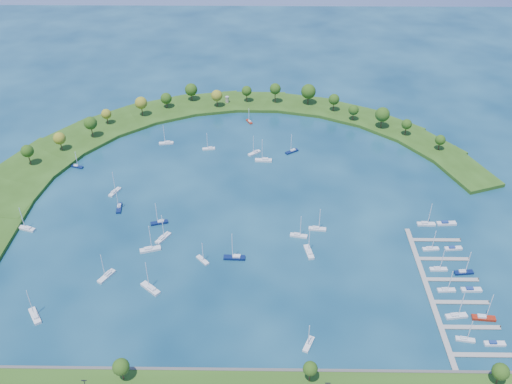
{
  "coord_description": "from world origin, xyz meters",
  "views": [
    {
      "loc": [
        7.93,
        -225.43,
        164.37
      ],
      "look_at": [
        5.0,
        5.0,
        4.0
      ],
      "focal_mm": 38.23,
      "sensor_mm": 36.0,
      "label": 1
    }
  ],
  "objects_px": {
    "moored_boat_3": "(119,207)",
    "moored_boat_16": "(35,316)",
    "harbor_tower": "(227,99)",
    "moored_boat_14": "(249,121)",
    "moored_boat_15": "(150,249)",
    "docked_boat_7": "(464,272)",
    "moored_boat_2": "(77,166)",
    "moored_boat_8": "(115,192)",
    "moored_boat_9": "(209,148)",
    "moored_boat_5": "(299,235)",
    "docked_boat_11": "(446,223)",
    "docked_boat_5": "(471,290)",
    "moored_boat_4": "(202,259)",
    "docked_boat_9": "(453,248)",
    "moored_boat_7": "(264,160)",
    "docked_boat_2": "(456,315)",
    "docked_boat_6": "(438,269)",
    "dock_system": "(446,290)",
    "moored_boat_12": "(309,252)",
    "docked_boat_10": "(426,223)",
    "moored_boat_19": "(159,222)",
    "docked_boat_8": "(431,248)",
    "moored_boat_10": "(166,143)",
    "moored_boat_1": "(163,238)",
    "docked_boat_3": "(484,317)",
    "docked_boat_0": "(465,339)",
    "docked_boat_1": "(494,344)",
    "moored_boat_13": "(235,257)",
    "moored_boat_11": "(151,288)",
    "moored_boat_20": "(254,152)",
    "docked_boat_4": "(446,289)",
    "moored_boat_17": "(317,228)",
    "moored_boat_18": "(27,228)"
  },
  "relations": [
    {
      "from": "dock_system",
      "to": "moored_boat_14",
      "type": "bearing_deg",
      "value": 119.59
    },
    {
      "from": "moored_boat_7",
      "to": "moored_boat_8",
      "type": "height_order",
      "value": "moored_boat_7"
    },
    {
      "from": "docked_boat_5",
      "to": "docked_boat_7",
      "type": "height_order",
      "value": "docked_boat_7"
    },
    {
      "from": "moored_boat_15",
      "to": "docked_boat_7",
      "type": "height_order",
      "value": "moored_boat_15"
    },
    {
      "from": "moored_boat_16",
      "to": "moored_boat_13",
      "type": "bearing_deg",
      "value": -100.02
    },
    {
      "from": "docked_boat_1",
      "to": "docked_boat_10",
      "type": "relative_size",
      "value": 0.62
    },
    {
      "from": "moored_boat_13",
      "to": "docked_boat_0",
      "type": "distance_m",
      "value": 100.27
    },
    {
      "from": "moored_boat_4",
      "to": "docked_boat_2",
      "type": "distance_m",
      "value": 108.57
    },
    {
      "from": "docked_boat_0",
      "to": "docked_boat_7",
      "type": "relative_size",
      "value": 0.87
    },
    {
      "from": "moored_boat_2",
      "to": "moored_boat_8",
      "type": "relative_size",
      "value": 0.82
    },
    {
      "from": "moored_boat_1",
      "to": "moored_boat_11",
      "type": "height_order",
      "value": "moored_boat_11"
    },
    {
      "from": "moored_boat_5",
      "to": "moored_boat_12",
      "type": "bearing_deg",
      "value": -59.51
    },
    {
      "from": "moored_boat_2",
      "to": "moored_boat_10",
      "type": "relative_size",
      "value": 0.82
    },
    {
      "from": "moored_boat_2",
      "to": "moored_boat_7",
      "type": "height_order",
      "value": "moored_boat_7"
    },
    {
      "from": "moored_boat_17",
      "to": "moored_boat_18",
      "type": "bearing_deg",
      "value": -173.31
    },
    {
      "from": "moored_boat_15",
      "to": "docked_boat_6",
      "type": "relative_size",
      "value": 1.25
    },
    {
      "from": "docked_boat_7",
      "to": "dock_system",
      "type": "bearing_deg",
      "value": -140.61
    },
    {
      "from": "harbor_tower",
      "to": "moored_boat_13",
      "type": "height_order",
      "value": "moored_boat_13"
    },
    {
      "from": "moored_boat_1",
      "to": "moored_boat_12",
      "type": "relative_size",
      "value": 0.96
    },
    {
      "from": "moored_boat_16",
      "to": "moored_boat_4",
      "type": "bearing_deg",
      "value": -96.49
    },
    {
      "from": "moored_boat_14",
      "to": "docked_boat_9",
      "type": "height_order",
      "value": "moored_boat_14"
    },
    {
      "from": "docked_boat_6",
      "to": "moored_boat_16",
      "type": "bearing_deg",
      "value": -171.22
    },
    {
      "from": "docked_boat_6",
      "to": "moored_boat_19",
      "type": "bearing_deg",
      "value": 164.97
    },
    {
      "from": "moored_boat_9",
      "to": "docked_boat_2",
      "type": "relative_size",
      "value": 0.86
    },
    {
      "from": "docked_boat_5",
      "to": "moored_boat_5",
      "type": "bearing_deg",
      "value": 152.42
    },
    {
      "from": "docked_boat_9",
      "to": "docked_boat_3",
      "type": "bearing_deg",
      "value": -95.93
    },
    {
      "from": "moored_boat_10",
      "to": "moored_boat_19",
      "type": "xyz_separation_m",
      "value": [
        8.12,
        -77.91,
        -0.01
      ]
    },
    {
      "from": "moored_boat_9",
      "to": "docked_boat_11",
      "type": "bearing_deg",
      "value": 141.32
    },
    {
      "from": "moored_boat_9",
      "to": "docked_boat_9",
      "type": "relative_size",
      "value": 1.35
    },
    {
      "from": "harbor_tower",
      "to": "moored_boat_3",
      "type": "bearing_deg",
      "value": -111.79
    },
    {
      "from": "moored_boat_20",
      "to": "docked_boat_11",
      "type": "xyz_separation_m",
      "value": [
        94.4,
        -65.83,
        -0.21
      ]
    },
    {
      "from": "moored_boat_5",
      "to": "docked_boat_0",
      "type": "relative_size",
      "value": 1.14
    },
    {
      "from": "moored_boat_7",
      "to": "docked_boat_10",
      "type": "xyz_separation_m",
      "value": [
        79.0,
        -58.25,
        -0.05
      ]
    },
    {
      "from": "moored_boat_10",
      "to": "docked_boat_1",
      "type": "height_order",
      "value": "moored_boat_10"
    },
    {
      "from": "moored_boat_10",
      "to": "docked_boat_7",
      "type": "relative_size",
      "value": 1.04
    },
    {
      "from": "moored_boat_1",
      "to": "moored_boat_19",
      "type": "height_order",
      "value": "moored_boat_1"
    },
    {
      "from": "dock_system",
      "to": "moored_boat_2",
      "type": "relative_size",
      "value": 7.93
    },
    {
      "from": "moored_boat_5",
      "to": "docked_boat_0",
      "type": "xyz_separation_m",
      "value": [
        60.01,
        -61.1,
        -0.04
      ]
    },
    {
      "from": "moored_boat_3",
      "to": "docked_boat_10",
      "type": "relative_size",
      "value": 0.98
    },
    {
      "from": "moored_boat_14",
      "to": "docked_boat_3",
      "type": "xyz_separation_m",
      "value": [
        96.41,
        -166.13,
        0.1
      ]
    },
    {
      "from": "moored_boat_17",
      "to": "docked_boat_11",
      "type": "bearing_deg",
      "value": 10.5
    },
    {
      "from": "moored_boat_15",
      "to": "moored_boat_19",
      "type": "bearing_deg",
      "value": 69.46
    },
    {
      "from": "harbor_tower",
      "to": "moored_boat_14",
      "type": "bearing_deg",
      "value": -58.0
    },
    {
      "from": "docked_boat_2",
      "to": "docked_boat_8",
      "type": "height_order",
      "value": "docked_boat_2"
    },
    {
      "from": "moored_boat_7",
      "to": "docked_boat_9",
      "type": "distance_m",
      "value": 115.66
    },
    {
      "from": "moored_boat_9",
      "to": "moored_boat_5",
      "type": "bearing_deg",
      "value": 112.85
    },
    {
      "from": "moored_boat_11",
      "to": "moored_boat_13",
      "type": "relative_size",
      "value": 1.03
    },
    {
      "from": "moored_boat_3",
      "to": "moored_boat_16",
      "type": "bearing_deg",
      "value": -20.6
    },
    {
      "from": "moored_boat_20",
      "to": "docked_boat_4",
      "type": "bearing_deg",
      "value": 85.85
    },
    {
      "from": "moored_boat_7",
      "to": "docked_boat_5",
      "type": "xyz_separation_m",
      "value": [
        87.06,
        -102.58,
        -0.34
      ]
    }
  ]
}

